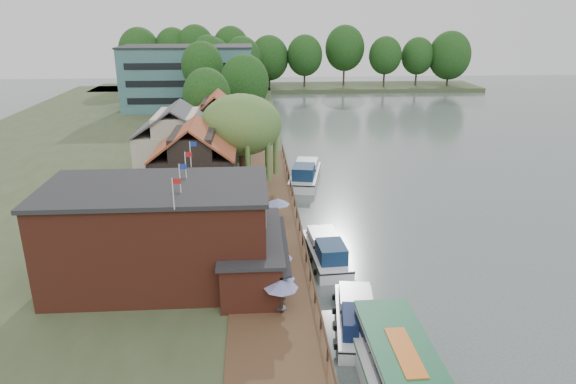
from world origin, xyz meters
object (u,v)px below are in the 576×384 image
object	(u,v)px
cottage_a	(195,166)
umbrella_1	(280,288)
umbrella_0	(281,297)
swan	(395,362)
cruiser_0	(356,314)
cruiser_1	(326,248)
pub	(187,233)
cottage_b	(178,142)
cruiser_2	(305,172)
umbrella_3	(269,229)
hotel_block	(189,77)
cottage_c	(218,125)
willow	(242,143)
umbrella_4	(278,211)
umbrella_2	(276,267)

from	to	relation	value
cottage_a	umbrella_1	world-z (taller)	cottage_a
umbrella_0	swan	xyz separation A→B (m)	(6.40, -4.20, -2.07)
cruiser_0	cottage_a	bearing A→B (deg)	128.19
cruiser_0	cruiser_1	size ratio (longest dim) A/B	0.95
pub	cottage_b	world-z (taller)	cottage_b
umbrella_1	cruiser_1	distance (m)	9.27
cottage_a	umbrella_1	xyz separation A→B (m)	(7.37, -18.91, -2.96)
cruiser_2	cottage_a	bearing A→B (deg)	-128.61
umbrella_0	umbrella_3	bearing A→B (deg)	92.50
pub	umbrella_0	distance (m)	8.47
hotel_block	cottage_c	world-z (taller)	hotel_block
cottage_b	umbrella_3	size ratio (longest dim) A/B	4.04
umbrella_0	cottage_a	bearing A→B (deg)	110.22
umbrella_0	cruiser_2	size ratio (longest dim) A/B	0.22
cottage_c	umbrella_3	bearing A→B (deg)	-78.13
willow	umbrella_4	xyz separation A→B (m)	(3.36, -10.08, -3.93)
umbrella_0	cruiser_0	world-z (taller)	umbrella_0
umbrella_2	umbrella_4	xyz separation A→B (m)	(0.62, 10.86, 0.00)
cruiser_0	cruiser_2	world-z (taller)	cruiser_2
cottage_c	umbrella_3	distance (m)	28.85
willow	swan	bearing A→B (deg)	-72.39
willow	umbrella_3	size ratio (longest dim) A/B	4.39
cruiser_0	umbrella_1	bearing A→B (deg)	169.86
cottage_b	cottage_c	bearing A→B (deg)	66.04
cottage_b	umbrella_4	xyz separation A→B (m)	(10.86, -15.08, -2.96)
hotel_block	cruiser_2	distance (m)	50.05
umbrella_0	cruiser_1	distance (m)	10.27
pub	cruiser_1	xyz separation A→B (m)	(10.60, 4.26, -3.50)
willow	umbrella_0	world-z (taller)	willow
umbrella_1	swan	distance (m)	8.59
hotel_block	cottage_c	xyz separation A→B (m)	(8.00, -37.00, -1.90)
umbrella_3	cruiser_2	xyz separation A→B (m)	(4.96, 19.09, -0.96)
cottage_a	swan	size ratio (longest dim) A/B	19.55
cottage_a	cruiser_1	xyz separation A→B (m)	(11.60, -10.74, -4.10)
umbrella_1	swan	bearing A→B (deg)	-39.73
cruiser_0	pub	bearing A→B (deg)	161.46
hotel_block	umbrella_4	distance (m)	63.05
cottage_b	willow	distance (m)	9.07
umbrella_0	umbrella_1	distance (m)	1.13
umbrella_2	umbrella_3	bearing A→B (deg)	92.79
cottage_c	hotel_block	bearing A→B (deg)	102.20
umbrella_1	umbrella_3	xyz separation A→B (m)	(-0.47, 9.83, 0.00)
cottage_b	cottage_c	xyz separation A→B (m)	(4.00, 9.00, 0.00)
cottage_a	cruiser_0	xyz separation A→B (m)	(12.22, -20.44, -4.16)
cottage_b	umbrella_0	xyz separation A→B (m)	(10.38, -30.04, -2.96)
umbrella_1	cruiser_2	distance (m)	29.28
cottage_b	swan	xyz separation A→B (m)	(16.78, -34.24, -5.03)
cruiser_2	swan	bearing A→B (deg)	-75.54
cruiser_0	swan	world-z (taller)	cruiser_0
umbrella_3	umbrella_4	size ratio (longest dim) A/B	1.00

